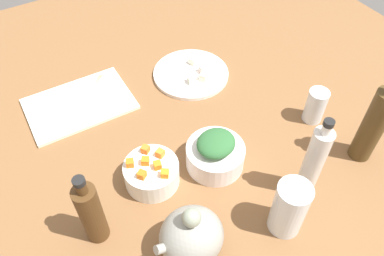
# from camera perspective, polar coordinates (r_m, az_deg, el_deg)

# --- Properties ---
(tabletop) EXTENTS (1.90, 1.90, 0.03)m
(tabletop) POSITION_cam_1_polar(r_m,az_deg,el_deg) (1.07, 0.00, -2.31)
(tabletop) COLOR brown
(tabletop) RESTS_ON ground
(cutting_board) EXTENTS (0.31, 0.21, 0.01)m
(cutting_board) POSITION_cam_1_polar(r_m,az_deg,el_deg) (1.20, -16.32, 3.43)
(cutting_board) COLOR silver
(cutting_board) RESTS_ON tabletop
(plate_tofu) EXTENTS (0.24, 0.24, 0.01)m
(plate_tofu) POSITION_cam_1_polar(r_m,az_deg,el_deg) (1.25, -0.16, 8.04)
(plate_tofu) COLOR white
(plate_tofu) RESTS_ON tabletop
(bowl_greens) EXTENTS (0.15, 0.15, 0.06)m
(bowl_greens) POSITION_cam_1_polar(r_m,az_deg,el_deg) (0.99, 3.44, -4.17)
(bowl_greens) COLOR white
(bowl_greens) RESTS_ON tabletop
(bowl_carrots) EXTENTS (0.14, 0.14, 0.06)m
(bowl_carrots) POSITION_cam_1_polar(r_m,az_deg,el_deg) (0.96, -5.98, -6.70)
(bowl_carrots) COLOR white
(bowl_carrots) RESTS_ON tabletop
(teapot) EXTENTS (0.16, 0.13, 0.16)m
(teapot) POSITION_cam_1_polar(r_m,az_deg,el_deg) (0.83, -0.11, -15.72)
(teapot) COLOR gray
(teapot) RESTS_ON tabletop
(bottle_0) EXTENTS (0.06, 0.06, 0.27)m
(bottle_0) POSITION_cam_1_polar(r_m,az_deg,el_deg) (1.04, 25.32, 0.47)
(bottle_0) COLOR #483519
(bottle_0) RESTS_ON tabletop
(bottle_1) EXTENTS (0.05, 0.05, 0.25)m
(bottle_1) POSITION_cam_1_polar(r_m,az_deg,el_deg) (0.92, 17.55, -4.86)
(bottle_1) COLOR silver
(bottle_1) RESTS_ON tabletop
(bottle_2) EXTENTS (0.05, 0.05, 0.22)m
(bottle_2) POSITION_cam_1_polar(r_m,az_deg,el_deg) (0.85, -14.72, -12.06)
(bottle_2) COLOR #4B2F16
(bottle_2) RESTS_ON tabletop
(drinking_glass_1) EXTENTS (0.06, 0.06, 0.10)m
(drinking_glass_1) POSITION_cam_1_polar(r_m,az_deg,el_deg) (1.13, 17.82, 3.15)
(drinking_glass_1) COLOR white
(drinking_glass_1) RESTS_ON tabletop
(drinking_glass_2) EXTENTS (0.08, 0.08, 0.15)m
(drinking_glass_2) POSITION_cam_1_polar(r_m,az_deg,el_deg) (0.88, 14.19, -11.44)
(drinking_glass_2) COLOR white
(drinking_glass_2) RESTS_ON tabletop
(carrot_cube_0) EXTENTS (0.03, 0.03, 0.02)m
(carrot_cube_0) POSITION_cam_1_polar(r_m,az_deg,el_deg) (0.91, -7.45, -6.86)
(carrot_cube_0) COLOR orange
(carrot_cube_0) RESTS_ON bowl_carrots
(carrot_cube_1) EXTENTS (0.02, 0.02, 0.02)m
(carrot_cube_1) POSITION_cam_1_polar(r_m,az_deg,el_deg) (0.91, -4.03, -6.75)
(carrot_cube_1) COLOR orange
(carrot_cube_1) RESTS_ON bowl_carrots
(carrot_cube_2) EXTENTS (0.02, 0.02, 0.02)m
(carrot_cube_2) POSITION_cam_1_polar(r_m,az_deg,el_deg) (0.95, -4.73, -3.73)
(carrot_cube_2) COLOR orange
(carrot_cube_2) RESTS_ON bowl_carrots
(carrot_cube_3) EXTENTS (0.03, 0.03, 0.02)m
(carrot_cube_3) POSITION_cam_1_polar(r_m,az_deg,el_deg) (0.96, -6.91, -3.14)
(carrot_cube_3) COLOR orange
(carrot_cube_3) RESTS_ON bowl_carrots
(carrot_cube_4) EXTENTS (0.02, 0.02, 0.02)m
(carrot_cube_4) POSITION_cam_1_polar(r_m,az_deg,el_deg) (0.94, -9.18, -5.15)
(carrot_cube_4) COLOR orange
(carrot_cube_4) RESTS_ON bowl_carrots
(carrot_cube_5) EXTENTS (0.02, 0.02, 0.02)m
(carrot_cube_5) POSITION_cam_1_polar(r_m,az_deg,el_deg) (0.93, -5.13, -5.51)
(carrot_cube_5) COLOR orange
(carrot_cube_5) RESTS_ON bowl_carrots
(carrot_cube_6) EXTENTS (0.02, 0.02, 0.02)m
(carrot_cube_6) POSITION_cam_1_polar(r_m,az_deg,el_deg) (0.94, -6.93, -4.89)
(carrot_cube_6) COLOR orange
(carrot_cube_6) RESTS_ON bowl_carrots
(chopped_greens_mound) EXTENTS (0.12, 0.12, 0.04)m
(chopped_greens_mound) POSITION_cam_1_polar(r_m,az_deg,el_deg) (0.95, 3.58, -2.26)
(chopped_greens_mound) COLOR #2D6132
(chopped_greens_mound) RESTS_ON bowl_greens
(tofu_cube_0) EXTENTS (0.03, 0.03, 0.02)m
(tofu_cube_0) POSITION_cam_1_polar(r_m,az_deg,el_deg) (1.22, 1.74, 7.60)
(tofu_cube_0) COLOR #FBE7CC
(tofu_cube_0) RESTS_ON plate_tofu
(tofu_cube_1) EXTENTS (0.02, 0.02, 0.02)m
(tofu_cube_1) POSITION_cam_1_polar(r_m,az_deg,el_deg) (1.24, 1.64, 8.72)
(tofu_cube_1) COLOR #F9E1D2
(tofu_cube_1) RESTS_ON plate_tofu
(tofu_cube_2) EXTENTS (0.03, 0.03, 0.02)m
(tofu_cube_2) POSITION_cam_1_polar(r_m,az_deg,el_deg) (1.20, -0.06, 7.19)
(tofu_cube_2) COLOR silver
(tofu_cube_2) RESTS_ON plate_tofu
(tofu_cube_3) EXTENTS (0.03, 0.03, 0.02)m
(tofu_cube_3) POSITION_cam_1_polar(r_m,az_deg,el_deg) (1.28, 0.17, 9.94)
(tofu_cube_3) COLOR #EEEECC
(tofu_cube_3) RESTS_ON plate_tofu
(dumpling_0) EXTENTS (0.07, 0.07, 0.02)m
(dumpling_0) POSITION_cam_1_polar(r_m,az_deg,el_deg) (1.22, -21.23, 3.72)
(dumpling_0) COLOR beige
(dumpling_0) RESTS_ON cutting_board
(dumpling_1) EXTENTS (0.06, 0.06, 0.02)m
(dumpling_1) POSITION_cam_1_polar(r_m,az_deg,el_deg) (1.24, -12.90, 7.26)
(dumpling_1) COLOR beige
(dumpling_1) RESTS_ON cutting_board
(dumpling_2) EXTENTS (0.05, 0.05, 0.02)m
(dumpling_2) POSITION_cam_1_polar(r_m,az_deg,el_deg) (1.17, -13.65, 4.02)
(dumpling_2) COLOR beige
(dumpling_2) RESTS_ON cutting_board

